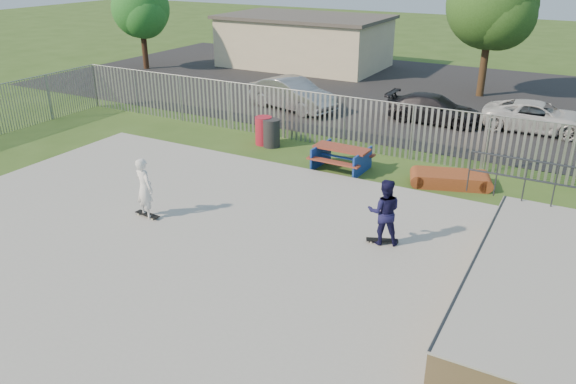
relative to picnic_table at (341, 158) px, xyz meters
The scene contains 19 objects.
ground 7.12m from the picnic_table, 105.11° to the right, with size 120.00×120.00×0.00m, color #33511C.
concrete_slab 7.12m from the picnic_table, 105.11° to the right, with size 15.00×12.00×0.15m, color #9E9E99.
quarter_pipe 9.61m from the picnic_table, 37.31° to the right, with size 5.50×7.05×2.19m.
fence 2.50m from the picnic_table, 110.53° to the right, with size 26.04×16.02×2.00m.
picnic_table is the anchor object (origin of this frame).
funbox 3.68m from the picnic_table, ahead, with size 2.33×1.66×0.42m.
trash_bin_red 3.90m from the picnic_table, 164.25° to the left, with size 0.66×0.66×1.09m, color maroon.
trash_bin_grey 3.48m from the picnic_table, 164.01° to the left, with size 0.64×0.64×1.07m, color #262629.
parking_lot 12.28m from the picnic_table, 98.68° to the left, with size 40.00×18.00×0.02m, color black.
car_silver 8.07m from the picnic_table, 130.56° to the left, with size 1.56×4.47×1.47m, color #A2A1A6.
car_dark 7.31m from the picnic_table, 80.69° to the left, with size 1.68×4.14×1.20m, color black.
car_white 9.60m from the picnic_table, 56.44° to the left, with size 2.01×4.37×1.21m, color silver.
building 18.94m from the picnic_table, 121.41° to the left, with size 10.40×6.40×3.20m.
tree_left 21.28m from the picnic_table, 150.22° to the left, with size 3.53×3.53×5.44m.
tree_mid 14.02m from the picnic_table, 81.66° to the left, with size 4.37×4.37×6.74m.
skateboard_a 5.60m from the picnic_table, 55.27° to the right, with size 0.82×0.49×0.08m.
skateboard_b 7.02m from the picnic_table, 115.66° to the right, with size 0.82×0.27×0.08m.
skater_navy 5.62m from the picnic_table, 55.27° to the right, with size 0.83×0.65×1.71m, color #13123B.
skater_white 7.05m from the picnic_table, 115.66° to the right, with size 0.62×0.41×1.71m, color white.
Camera 1 is at (9.04, -9.85, 6.93)m, focal length 35.00 mm.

